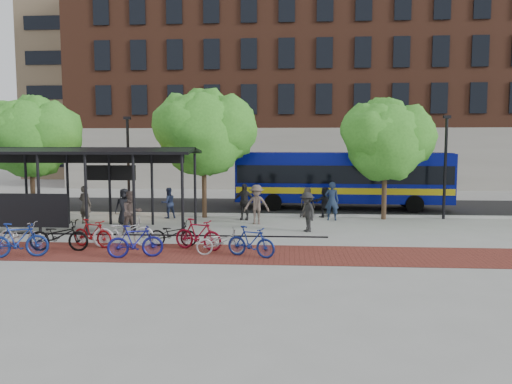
# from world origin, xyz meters

# --- Properties ---
(ground) EXTENTS (160.00, 160.00, 0.00)m
(ground) POSITION_xyz_m (0.00, 0.00, 0.00)
(ground) COLOR #9E9E99
(ground) RESTS_ON ground
(asphalt_street) EXTENTS (160.00, 8.00, 0.01)m
(asphalt_street) POSITION_xyz_m (0.00, 8.00, 0.01)
(asphalt_street) COLOR black
(asphalt_street) RESTS_ON ground
(curb) EXTENTS (160.00, 0.25, 0.12)m
(curb) POSITION_xyz_m (0.00, 4.00, 0.06)
(curb) COLOR #B7B7B2
(curb) RESTS_ON ground
(brick_strip) EXTENTS (24.00, 3.00, 0.01)m
(brick_strip) POSITION_xyz_m (-2.00, -5.00, 0.00)
(brick_strip) COLOR maroon
(brick_strip) RESTS_ON ground
(bike_rack_rail) EXTENTS (12.00, 0.05, 0.95)m
(bike_rack_rail) POSITION_xyz_m (-3.30, -4.10, 0.00)
(bike_rack_rail) COLOR black
(bike_rack_rail) RESTS_ON ground
(building_brick) EXTENTS (55.00, 14.00, 20.00)m
(building_brick) POSITION_xyz_m (10.00, 26.00, 10.00)
(building_brick) COLOR brown
(building_brick) RESTS_ON ground
(building_tower) EXTENTS (22.00, 22.00, 30.00)m
(building_tower) POSITION_xyz_m (-16.00, 40.00, 15.00)
(building_tower) COLOR #7A664C
(building_tower) RESTS_ON ground
(bus_shelter) EXTENTS (10.60, 3.07, 3.60)m
(bus_shelter) POSITION_xyz_m (-8.13, -0.48, 3.00)
(bus_shelter) COLOR black
(bus_shelter) RESTS_ON ground
(tree_a) EXTENTS (4.90, 4.00, 6.18)m
(tree_a) POSITION_xyz_m (-11.91, 3.35, 4.24)
(tree_a) COLOR #382619
(tree_a) RESTS_ON ground
(tree_b) EXTENTS (5.15, 4.20, 6.47)m
(tree_b) POSITION_xyz_m (-2.90, 3.35, 4.46)
(tree_b) COLOR #382619
(tree_b) RESTS_ON ground
(tree_c) EXTENTS (4.66, 3.80, 5.92)m
(tree_c) POSITION_xyz_m (6.09, 3.35, 4.05)
(tree_c) COLOR #382619
(tree_c) RESTS_ON ground
(lamp_post_left) EXTENTS (0.35, 0.20, 5.12)m
(lamp_post_left) POSITION_xyz_m (-7.00, 3.60, 2.75)
(lamp_post_left) COLOR black
(lamp_post_left) RESTS_ON ground
(lamp_post_right) EXTENTS (0.35, 0.20, 5.12)m
(lamp_post_right) POSITION_xyz_m (9.00, 3.60, 2.75)
(lamp_post_right) COLOR black
(lamp_post_right) RESTS_ON ground
(bus) EXTENTS (12.12, 3.30, 3.24)m
(bus) POSITION_xyz_m (4.31, 7.14, 1.86)
(bus) COLOR #070F81
(bus) RESTS_ON ground
(bike_2) EXTENTS (1.78, 0.76, 0.91)m
(bike_2) POSITION_xyz_m (-8.48, -4.23, 0.45)
(bike_2) COLOR #AAAAAD
(bike_2) RESTS_ON ground
(bike_3) EXTENTS (2.00, 1.04, 1.16)m
(bike_3) POSITION_xyz_m (-7.60, -6.02, 0.58)
(bike_3) COLOR navy
(bike_3) RESTS_ON ground
(bike_4) EXTENTS (2.12, 0.82, 1.10)m
(bike_4) POSITION_xyz_m (-6.73, -4.94, 0.55)
(bike_4) COLOR black
(bike_4) RESTS_ON ground
(bike_5) EXTENTS (1.77, 1.00, 1.02)m
(bike_5) POSITION_xyz_m (-5.81, -4.24, 0.51)
(bike_5) COLOR maroon
(bike_5) RESTS_ON ground
(bike_6) EXTENTS (2.28, 1.25, 1.14)m
(bike_6) POSITION_xyz_m (-4.69, -4.12, 0.57)
(bike_6) COLOR #ACADAF
(bike_6) RESTS_ON ground
(bike_7) EXTENTS (1.88, 0.99, 1.09)m
(bike_7) POSITION_xyz_m (-3.73, -5.78, 0.54)
(bike_7) COLOR navy
(bike_7) RESTS_ON ground
(bike_8) EXTENTS (1.78, 0.63, 0.93)m
(bike_8) POSITION_xyz_m (-2.93, -3.87, 0.47)
(bike_8) COLOR black
(bike_8) RESTS_ON ground
(bike_9) EXTENTS (1.92, 1.11, 1.11)m
(bike_9) POSITION_xyz_m (-1.89, -4.44, 0.56)
(bike_9) COLOR maroon
(bike_9) RESTS_ON ground
(bike_10) EXTENTS (1.79, 1.04, 0.89)m
(bike_10) POSITION_xyz_m (-0.99, -5.11, 0.44)
(bike_10) COLOR #959597
(bike_10) RESTS_ON ground
(bike_11) EXTENTS (1.77, 1.07, 1.03)m
(bike_11) POSITION_xyz_m (0.06, -5.42, 0.51)
(bike_11) COLOR navy
(bike_11) RESTS_ON ground
(pedestrian_0) EXTENTS (0.89, 0.64, 1.69)m
(pedestrian_0) POSITION_xyz_m (-6.31, 0.79, 0.84)
(pedestrian_0) COLOR black
(pedestrian_0) RESTS_ON ground
(pedestrian_1) EXTENTS (0.75, 0.60, 1.80)m
(pedestrian_1) POSITION_xyz_m (-8.23, 0.93, 0.90)
(pedestrian_1) COLOR #484139
(pedestrian_1) RESTS_ON ground
(pedestrian_2) EXTENTS (0.95, 0.91, 1.54)m
(pedestrian_2) POSITION_xyz_m (-4.77, 2.94, 0.77)
(pedestrian_2) COLOR #1F2949
(pedestrian_2) RESTS_ON ground
(pedestrian_3) EXTENTS (1.21, 0.72, 1.84)m
(pedestrian_3) POSITION_xyz_m (-0.21, 1.38, 0.92)
(pedestrian_3) COLOR brown
(pedestrian_3) RESTS_ON ground
(pedestrian_4) EXTENTS (1.09, 0.54, 1.79)m
(pedestrian_4) POSITION_xyz_m (-0.91, 2.64, 0.90)
(pedestrian_4) COLOR black
(pedestrian_4) RESTS_ON ground
(pedestrian_5) EXTENTS (1.48, 1.08, 1.55)m
(pedestrian_5) POSITION_xyz_m (3.13, 3.80, 0.77)
(pedestrian_5) COLOR black
(pedestrian_5) RESTS_ON ground
(pedestrian_6) EXTENTS (0.86, 0.69, 1.53)m
(pedestrian_6) POSITION_xyz_m (2.23, 3.76, 0.77)
(pedestrian_6) COLOR #3C3730
(pedestrian_6) RESTS_ON ground
(pedestrian_7) EXTENTS (0.71, 0.49, 1.90)m
(pedestrian_7) POSITION_xyz_m (3.39, 2.81, 0.95)
(pedestrian_7) COLOR #1C2A42
(pedestrian_7) RESTS_ON ground
(pedestrian_8) EXTENTS (1.10, 1.08, 1.79)m
(pedestrian_8) POSITION_xyz_m (-5.22, -1.50, 0.90)
(pedestrian_8) COLOR brown
(pedestrian_8) RESTS_ON ground
(pedestrian_9) EXTENTS (1.05, 1.27, 1.70)m
(pedestrian_9) POSITION_xyz_m (2.07, -0.50, 0.85)
(pedestrian_9) COLOR black
(pedestrian_9) RESTS_ON ground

